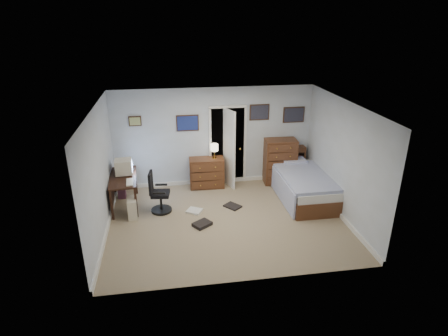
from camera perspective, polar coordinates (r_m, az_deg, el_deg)
The scene contains 15 objects.
floor at distance 8.15m, azimuth 0.39°, elevation -8.04°, with size 5.00×4.00×0.02m, color gray.
computer_desk at distance 8.79m, azimuth -15.62°, elevation -2.34°, with size 0.66×1.30×0.73m.
crt_monitor at distance 8.78m, azimuth -15.04°, elevation 0.18°, with size 0.40×0.37×0.35m.
keyboard at distance 8.37m, azimuth -14.16°, elevation -2.10°, with size 0.15×0.39×0.02m, color beige.
pc_tower at distance 8.42m, azimuth -13.78°, elevation -5.89°, with size 0.22×0.42×0.44m.
office_chair at distance 8.45m, azimuth -9.99°, elevation -4.30°, with size 0.51×0.51×0.95m.
media_stack at distance 9.24m, azimuth -15.48°, elevation -1.88°, with size 0.18×0.18×0.89m, color maroon.
low_dresser at distance 9.52m, azimuth -2.64°, elevation -0.72°, with size 0.86×0.43×0.77m, color #5C2F1D.
table_lamp at distance 9.30m, azimuth -1.48°, elevation 3.08°, with size 0.20×0.20×0.37m.
doorway at distance 9.83m, azimuth 0.27°, elevation 3.92°, with size 0.96×1.12×2.05m.
tall_dresser at distance 9.79m, azimuth 8.51°, elevation 1.02°, with size 0.80×0.47×1.18m, color #5C2F1D.
headboard_bookcase at distance 9.97m, azimuth 9.29°, elevation 0.78°, with size 1.04×0.30×0.93m.
bed at distance 9.15m, azimuth 11.95°, elevation -2.58°, with size 1.15×2.13×0.70m.
wall_posters at distance 9.38m, azimuth 1.91°, elevation 7.75°, with size 4.38×0.04×0.60m.
floor_clutter at distance 8.26m, azimuth -2.47°, elevation -7.30°, with size 1.31×1.16×0.07m.
Camera 1 is at (-1.14, -6.93, 4.11)m, focal length 30.00 mm.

